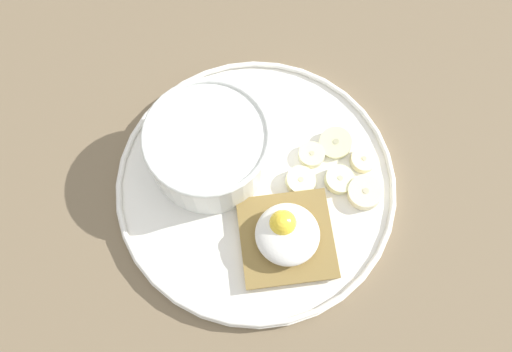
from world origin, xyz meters
TOP-DOWN VIEW (x-y plane):
  - ground_plane at (0.00, 0.00)cm, footprint 120.00×120.00cm
  - plate at (0.00, 0.00)cm, footprint 29.71×29.71cm
  - oatmeal_bowl at (-5.24, 1.87)cm, footprint 12.78×12.78cm
  - toast_slice at (4.09, -5.54)cm, footprint 11.59×11.59cm
  - poached_egg at (3.98, -5.41)cm, footprint 6.35×6.31cm
  - banana_slice_front at (4.60, 0.81)cm, footprint 3.65×3.57cm
  - banana_slice_left at (8.62, 1.67)cm, footprint 3.83×3.77cm
  - banana_slice_back at (11.35, 0.64)cm, footprint 4.17×4.12cm
  - banana_slice_right at (10.86, 4.34)cm, footprint 3.13×3.08cm
  - banana_slice_inner at (5.34, 3.99)cm, footprint 3.61×3.62cm
  - banana_slice_outer at (7.71, 5.75)cm, footprint 4.98×5.00cm

SIDE VIEW (x-z plane):
  - ground_plane at x=0.00cm, z-range 0.00..2.00cm
  - plate at x=0.00cm, z-range 2.00..3.60cm
  - banana_slice_inner at x=5.34cm, z-range 2.97..3.93cm
  - banana_slice_right at x=10.86cm, z-range 2.95..4.03cm
  - banana_slice_left at x=8.62cm, z-range 2.92..4.14cm
  - banana_slice_front at x=4.60cm, z-range 2.87..4.26cm
  - banana_slice_outer at x=7.71cm, z-range 2.82..4.38cm
  - banana_slice_back at x=11.35cm, z-range 2.96..4.30cm
  - toast_slice at x=4.09cm, z-range 3.07..4.23cm
  - poached_egg at x=3.98cm, z-range 3.78..7.15cm
  - oatmeal_bowl at x=-5.24cm, z-range 2.94..9.08cm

